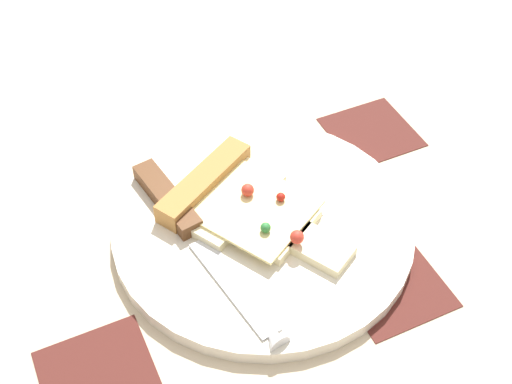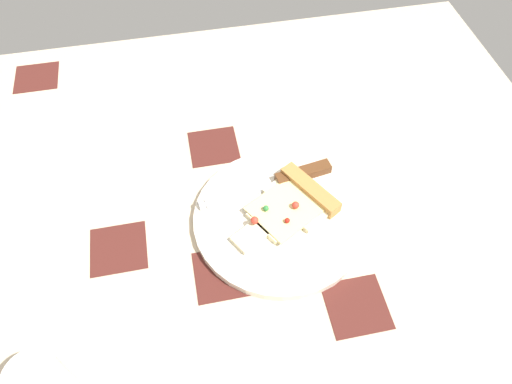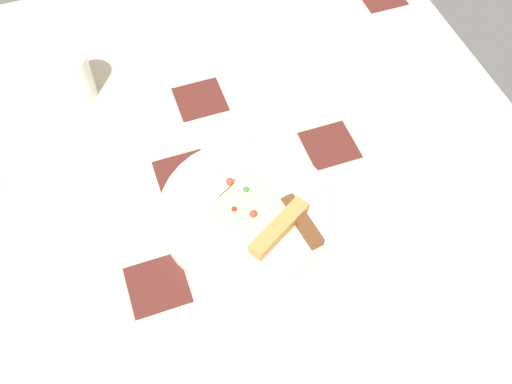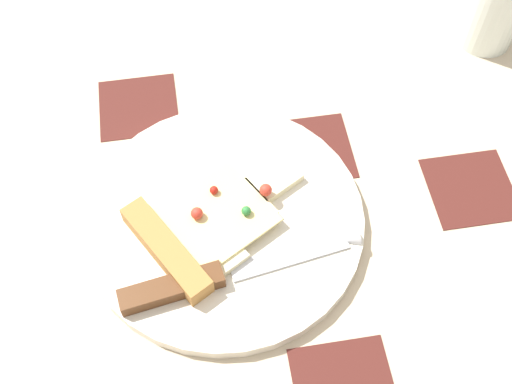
{
  "view_description": "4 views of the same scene",
  "coord_description": "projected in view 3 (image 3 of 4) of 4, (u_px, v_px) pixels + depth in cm",
  "views": [
    {
      "loc": [
        25.29,
        33.09,
        51.2
      ],
      "look_at": [
        6.5,
        -7.38,
        3.95
      ],
      "focal_mm": 48.61,
      "sensor_mm": 36.0,
      "label": 1
    },
    {
      "loc": [
        -35.93,
        6.8,
        67.94
      ],
      "look_at": [
        10.47,
        -2.52,
        3.86
      ],
      "focal_mm": 33.79,
      "sensor_mm": 36.0,
      "label": 2
    },
    {
      "loc": [
        -8.79,
        -54.31,
        82.59
      ],
      "look_at": [
        8.81,
        -4.34,
        2.97
      ],
      "focal_mm": 41.1,
      "sensor_mm": 36.0,
      "label": 3
    },
    {
      "loc": [
        39.21,
        -7.64,
        58.21
      ],
      "look_at": [
        5.45,
        -2.26,
        3.55
      ],
      "focal_mm": 45.03,
      "sensor_mm": 36.0,
      "label": 4
    }
  ],
  "objects": [
    {
      "name": "knife",
      "position": [
        287.0,
        201.0,
        0.96
      ],
      "size": [
        5.82,
        24.03,
        2.45
      ],
      "rotation": [
        0.0,
        0.0,
        0.16
      ],
      "color": "silver",
      "rests_on": "plate"
    },
    {
      "name": "drinking_glass",
      "position": [
        74.0,
        76.0,
        1.08
      ],
      "size": [
        6.8,
        6.8,
        9.45
      ],
      "primitive_type": "cylinder",
      "color": "silver",
      "rests_on": "ground_plane"
    },
    {
      "name": "plate",
      "position": [
        246.0,
        210.0,
        0.96
      ],
      "size": [
        28.68,
        28.68,
        1.51
      ],
      "primitive_type": "cylinder",
      "color": "silver",
      "rests_on": "ground_plane"
    },
    {
      "name": "ground_plane",
      "position": [
        199.0,
        201.0,
        1.0
      ],
      "size": [
        123.26,
        123.26,
        3.0
      ],
      "color": "#C6B293",
      "rests_on": "ground"
    },
    {
      "name": "pizza_slice",
      "position": [
        258.0,
        214.0,
        0.94
      ],
      "size": [
        15.46,
        18.97,
        2.58
      ],
      "rotation": [
        0.0,
        0.0,
        0.52
      ],
      "color": "beige",
      "rests_on": "plate"
    }
  ]
}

